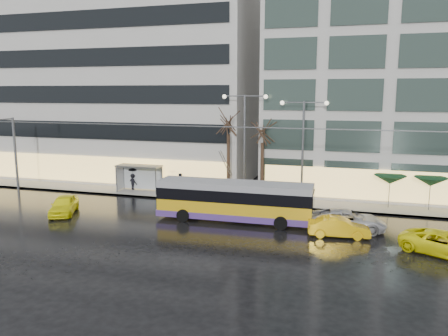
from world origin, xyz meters
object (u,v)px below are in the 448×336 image
at_px(trolleybus, 234,202).
at_px(street_lamp_near, 244,132).
at_px(bus_shelter, 136,172).
at_px(taxi_a, 64,205).

height_order(trolleybus, street_lamp_near, street_lamp_near).
relative_size(trolleybus, bus_shelter, 2.73).
bearing_deg(street_lamp_near, trolleybus, -82.69).
bearing_deg(street_lamp_near, bus_shelter, -179.37).
bearing_deg(taxi_a, street_lamp_near, 10.43).
xyz_separation_m(trolleybus, taxi_a, (-13.26, -1.85, -0.71)).
bearing_deg(bus_shelter, street_lamp_near, 0.63).
height_order(trolleybus, taxi_a, trolleybus).
distance_m(trolleybus, bus_shelter, 12.89).
distance_m(street_lamp_near, taxi_a, 15.85).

